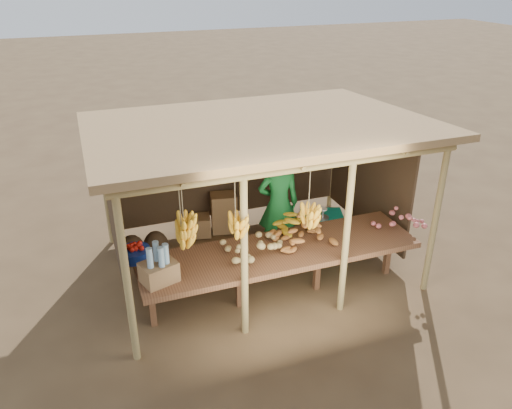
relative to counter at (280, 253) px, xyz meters
name	(u,v)px	position (x,y,z in m)	size (l,w,h in m)	color
ground	(256,263)	(0.00, 0.95, -0.74)	(60.00, 60.00, 0.00)	brown
stall_structure	(251,153)	(-0.10, 0.90, 1.17)	(4.70, 3.50, 2.43)	#9E8751
counter	(280,253)	(0.00, 0.00, 0.00)	(3.90, 1.05, 0.80)	brown
potato_heap	(254,242)	(-0.37, 0.02, 0.24)	(0.90, 0.54, 0.36)	tan
sweet_potato_heap	(304,230)	(0.41, 0.10, 0.24)	(0.90, 0.54, 0.35)	#A9652B
onion_heap	(402,218)	(1.90, -0.09, 0.24)	(0.83, 0.50, 0.36)	#CD6364
banana_pile	(294,219)	(0.40, 0.44, 0.24)	(0.64, 0.38, 0.35)	gold
tomato_basin	(135,253)	(-1.90, 0.44, 0.15)	(0.41, 0.41, 0.22)	navy
bottle_box	(158,267)	(-1.69, -0.19, 0.26)	(0.50, 0.44, 0.53)	olive
vendor	(278,204)	(0.43, 1.10, 0.17)	(0.66, 0.44, 1.82)	#1A7730
tarp_crate	(321,231)	(1.18, 1.00, -0.40)	(0.84, 0.78, 0.82)	brown
carton_stack	(215,217)	(-0.33, 2.15, -0.43)	(1.00, 0.45, 0.70)	olive
burlap_sacks	(144,247)	(-1.65, 1.67, -0.49)	(0.79, 0.42, 0.56)	#43301F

